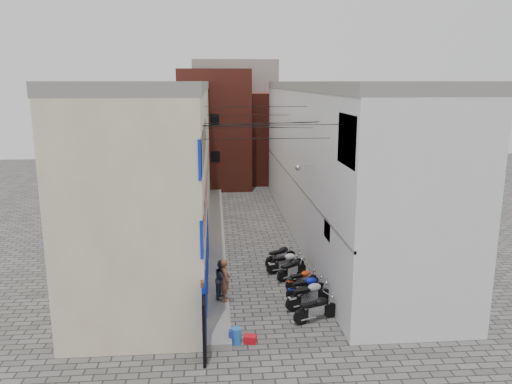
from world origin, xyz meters
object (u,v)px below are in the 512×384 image
object	(u,v)px
water_jug_near	(236,336)
red_crate	(250,339)
motorcycle_g	(281,254)
motorcycle_c	(307,286)
motorcycle_e	(292,268)
motorcycle_f	(286,261)
motorcycle_a	(316,307)
person_a	(225,280)
motorcycle_b	(309,293)
motorcycle_d	(302,278)
person_b	(222,279)
water_jug_far	(233,337)

from	to	relation	value
water_jug_near	red_crate	world-z (taller)	water_jug_near
red_crate	motorcycle_g	bearing A→B (deg)	74.51
motorcycle_c	motorcycle_g	xyz separation A→B (m)	(-0.57, 3.99, 0.01)
motorcycle_e	red_crate	world-z (taller)	motorcycle_e
red_crate	motorcycle_f	bearing A→B (deg)	71.36
motorcycle_a	motorcycle_e	xyz separation A→B (m)	(-0.26, 4.28, -0.03)
motorcycle_a	motorcycle_c	distance (m)	2.07
person_a	water_jug_near	xyz separation A→B (m)	(0.31, -3.04, -0.85)
motorcycle_b	red_crate	xyz separation A→B (m)	(-2.59, -2.57, -0.48)
motorcycle_d	person_a	distance (m)	3.80
motorcycle_g	person_b	bearing A→B (deg)	-69.37
motorcycle_d	water_jug_far	bearing A→B (deg)	-58.61
motorcycle_f	person_b	distance (m)	4.48
motorcycle_b	person_a	xyz separation A→B (m)	(-3.39, 0.46, 0.52)
motorcycle_a	person_a	distance (m)	3.84
motorcycle_b	motorcycle_f	bearing A→B (deg)	164.69
water_jug_near	water_jug_far	distance (m)	0.11
motorcycle_e	motorcycle_b	bearing A→B (deg)	-32.82
motorcycle_e	water_jug_far	distance (m)	6.43
motorcycle_c	motorcycle_g	distance (m)	4.03
motorcycle_a	water_jug_far	xyz separation A→B (m)	(-3.23, -1.42, -0.31)
motorcycle_e	person_b	bearing A→B (deg)	-90.41
motorcycle_a	water_jug_near	xyz separation A→B (m)	(-3.13, -1.42, -0.27)
motorcycle_c	motorcycle_e	distance (m)	2.22
motorcycle_a	red_crate	size ratio (longest dim) A/B	4.52
motorcycle_b	motorcycle_d	distance (m)	1.95
motorcycle_d	water_jug_near	xyz separation A→B (m)	(-3.14, -4.52, -0.20)
motorcycle_f	person_b	bearing A→B (deg)	-59.20
motorcycle_b	water_jug_far	distance (m)	4.12
person_a	person_b	size ratio (longest dim) A/B	1.07
red_crate	person_b	bearing A→B (deg)	105.34
motorcycle_a	motorcycle_c	xyz separation A→B (m)	(0.01, 2.07, -0.01)
motorcycle_a	red_crate	bearing A→B (deg)	-82.21
motorcycle_a	red_crate	distance (m)	3.02
motorcycle_d	red_crate	bearing A→B (deg)	-53.26
motorcycle_b	motorcycle_e	size ratio (longest dim) A/B	1.18
water_jug_far	person_a	bearing A→B (deg)	93.74
motorcycle_f	motorcycle_g	distance (m)	1.01
motorcycle_c	motorcycle_g	world-z (taller)	motorcycle_g
motorcycle_d	water_jug_near	size ratio (longest dim) A/B	2.91
motorcycle_c	red_crate	distance (m)	4.40
motorcycle_f	red_crate	distance (m)	6.85
motorcycle_a	motorcycle_d	size ratio (longest dim) A/B	1.15
motorcycle_b	person_b	world-z (taller)	person_b
person_b	motorcycle_c	bearing A→B (deg)	-71.88
person_b	motorcycle_b	bearing A→B (deg)	-86.74
motorcycle_b	person_a	size ratio (longest dim) A/B	1.21
motorcycle_c	motorcycle_e	world-z (taller)	motorcycle_c
person_b	motorcycle_a	bearing A→B (deg)	-103.09
person_b	person_a	bearing A→B (deg)	-142.75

